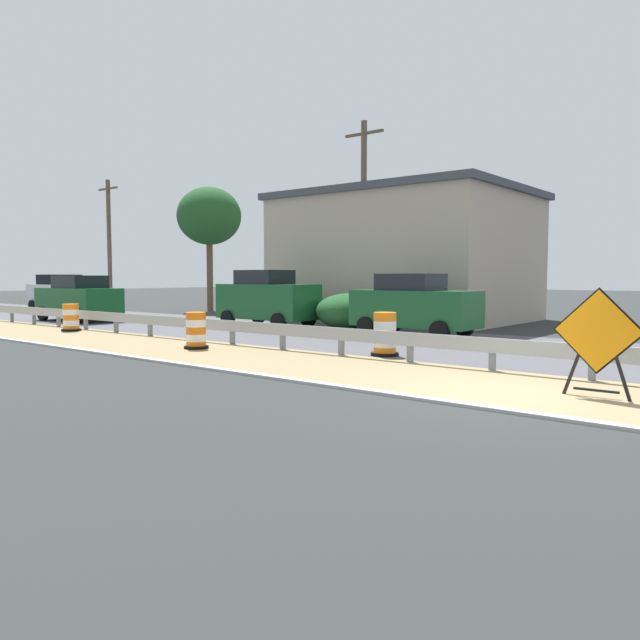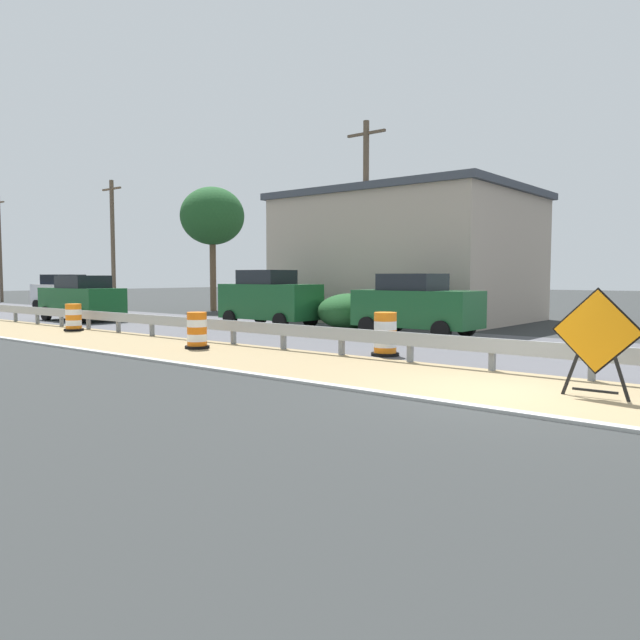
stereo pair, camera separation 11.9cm
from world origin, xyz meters
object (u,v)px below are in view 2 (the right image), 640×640
(car_trailing_far_lane, at_px, (82,298))
(utility_pole_far, at_px, (0,247))
(warning_sign_diamond, at_px, (596,337))
(utility_pole_near, at_px, (366,220))
(traffic_barrel_mid, at_px, (74,319))
(car_distant_a, at_px, (416,305))
(car_trailing_near_lane, at_px, (269,298))
(traffic_barrel_nearest, at_px, (385,336))
(car_mid_far_lane, at_px, (65,293))
(traffic_barrel_close, at_px, (197,332))
(utility_pole_mid, at_px, (113,243))

(car_trailing_far_lane, bearing_deg, utility_pole_far, -15.98)
(warning_sign_diamond, xyz_separation_m, utility_pole_near, (9.76, 11.56, 3.23))
(traffic_barrel_mid, relative_size, utility_pole_far, 0.12)
(car_distant_a, xyz_separation_m, utility_pole_far, (3.05, 38.60, 3.17))
(warning_sign_diamond, distance_m, traffic_barrel_mid, 18.51)
(traffic_barrel_mid, height_order, car_trailing_near_lane, car_trailing_near_lane)
(traffic_barrel_nearest, relative_size, car_mid_far_lane, 0.24)
(car_mid_far_lane, bearing_deg, car_distant_a, -0.19)
(warning_sign_diamond, distance_m, traffic_barrel_nearest, 6.17)
(car_trailing_near_lane, height_order, utility_pole_near, utility_pole_near)
(traffic_barrel_close, height_order, traffic_barrel_mid, traffic_barrel_close)
(traffic_barrel_mid, bearing_deg, car_mid_far_lane, 63.16)
(car_trailing_far_lane, bearing_deg, car_mid_far_lane, -23.65)
(traffic_barrel_nearest, xyz_separation_m, car_distant_a, (4.94, 2.03, 0.55))
(traffic_barrel_nearest, xyz_separation_m, utility_pole_far, (7.99, 40.64, 3.71))
(traffic_barrel_nearest, bearing_deg, traffic_barrel_close, 112.42)
(traffic_barrel_close, relative_size, utility_pole_far, 0.13)
(car_trailing_near_lane, bearing_deg, car_trailing_far_lane, -160.76)
(traffic_barrel_mid, bearing_deg, warning_sign_diamond, -92.92)
(utility_pole_near, bearing_deg, traffic_barrel_close, -174.29)
(traffic_barrel_close, xyz_separation_m, car_trailing_far_lane, (3.50, 12.30, 0.56))
(car_mid_far_lane, distance_m, utility_pole_mid, 3.93)
(utility_pole_mid, bearing_deg, car_distant_a, -95.59)
(traffic_barrel_close, bearing_deg, warning_sign_diamond, -91.55)
(traffic_barrel_close, bearing_deg, traffic_barrel_mid, 85.23)
(traffic_barrel_close, distance_m, utility_pole_near, 10.25)
(car_distant_a, bearing_deg, car_trailing_near_lane, -177.39)
(traffic_barrel_close, bearing_deg, utility_pole_mid, 64.02)
(warning_sign_diamond, bearing_deg, car_mid_far_lane, -104.48)
(traffic_barrel_nearest, relative_size, car_distant_a, 0.26)
(traffic_barrel_close, bearing_deg, car_distant_a, -22.54)
(traffic_barrel_nearest, distance_m, traffic_barrel_close, 5.33)
(warning_sign_diamond, height_order, car_trailing_near_lane, car_trailing_near_lane)
(car_distant_a, bearing_deg, utility_pole_mid, 174.29)
(utility_pole_near, relative_size, utility_pole_mid, 1.09)
(car_trailing_far_lane, relative_size, utility_pole_far, 0.54)
(traffic_barrel_close, xyz_separation_m, car_trailing_near_lane, (6.66, 3.65, 0.67))
(traffic_barrel_nearest, bearing_deg, utility_pole_mid, 73.35)
(utility_pole_mid, bearing_deg, car_trailing_far_lane, -131.40)
(car_trailing_near_lane, bearing_deg, car_mid_far_lane, 178.47)
(traffic_barrel_mid, distance_m, utility_pole_mid, 14.10)
(traffic_barrel_close, bearing_deg, car_mid_far_lane, 71.18)
(traffic_barrel_nearest, relative_size, car_trailing_far_lane, 0.25)
(car_mid_far_lane, distance_m, car_trailing_far_lane, 8.52)
(utility_pole_far, bearing_deg, warning_sign_diamond, -102.55)
(car_mid_far_lane, distance_m, utility_pole_far, 16.21)
(traffic_barrel_close, bearing_deg, utility_pole_near, 5.71)
(traffic_barrel_close, relative_size, traffic_barrel_mid, 1.02)
(utility_pole_mid, bearing_deg, utility_pole_far, 86.83)
(car_mid_far_lane, relative_size, car_trailing_far_lane, 1.04)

